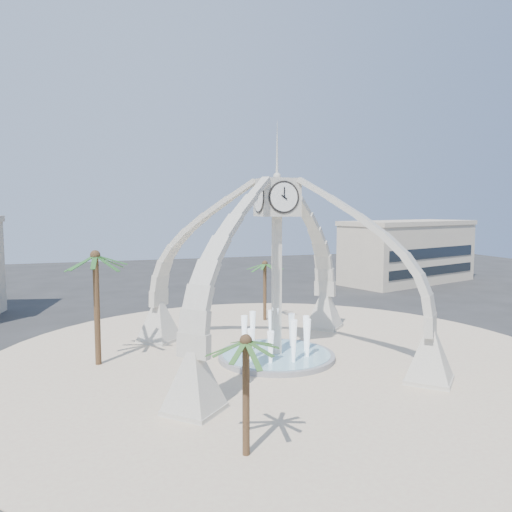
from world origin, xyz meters
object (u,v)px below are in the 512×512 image
object	(u,v)px
palm_north	(265,264)
palm_west	(95,257)
clock_tower	(277,266)
fountain	(276,355)
palm_south	(246,342)

from	to	relation	value
palm_north	palm_west	bearing A→B (deg)	-148.67
clock_tower	fountain	xyz separation A→B (m)	(0.00, 0.00, -6.20)
clock_tower	palm_south	world-z (taller)	clock_tower
fountain	palm_north	distance (m)	12.84
fountain	palm_south	world-z (taller)	palm_south
fountain	palm_north	size ratio (longest dim) A/B	1.35
palm_west	clock_tower	bearing A→B (deg)	-12.00
fountain	palm_west	bearing A→B (deg)	168.01
palm_north	palm_south	bearing A→B (deg)	-110.82
clock_tower	palm_west	bearing A→B (deg)	168.00
palm_north	palm_south	size ratio (longest dim) A/B	1.07
fountain	clock_tower	bearing A→B (deg)	-90.00
palm_south	clock_tower	bearing A→B (deg)	64.26
fountain	palm_south	bearing A→B (deg)	-115.73
clock_tower	palm_south	xyz separation A→B (m)	(-5.87, -12.17, -1.63)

